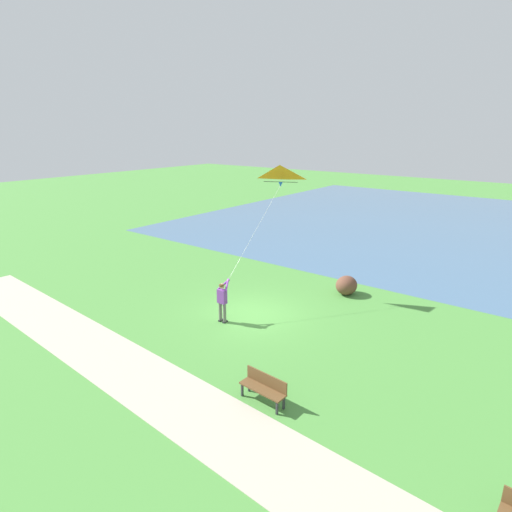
# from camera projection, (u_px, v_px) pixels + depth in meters

# --- Properties ---
(ground_plane) EXTENTS (120.00, 120.00, 0.00)m
(ground_plane) POSITION_uv_depth(u_px,v_px,m) (252.00, 314.00, 18.53)
(ground_plane) COLOR #4C8E3D
(lake_water) EXTENTS (36.00, 44.00, 0.01)m
(lake_water) POSITION_uv_depth(u_px,v_px,m) (472.00, 228.00, 34.75)
(lake_water) COLOR #476B8E
(lake_water) RESTS_ON ground
(walkway_path) EXTENTS (4.09, 32.08, 0.02)m
(walkway_path) POSITION_uv_depth(u_px,v_px,m) (177.00, 400.00, 12.64)
(walkway_path) COLOR #B7AD99
(walkway_path) RESTS_ON ground
(person_kite_flyer) EXTENTS (0.61, 0.52, 1.83)m
(person_kite_flyer) POSITION_uv_depth(u_px,v_px,m) (222.00, 299.00, 17.52)
(person_kite_flyer) COLOR #232328
(person_kite_flyer) RESTS_ON ground
(flying_kite) EXTENTS (4.11, 1.78, 4.46)m
(flying_kite) POSITION_uv_depth(u_px,v_px,m) (280.00, 177.00, 18.97)
(flying_kite) COLOR orange
(park_bench_near_walkway) EXTENTS (0.52, 1.52, 0.88)m
(park_bench_near_walkway) POSITION_uv_depth(u_px,v_px,m) (264.00, 386.00, 12.47)
(park_bench_near_walkway) COLOR brown
(park_bench_near_walkway) RESTS_ON ground
(lakeside_shrub) EXTENTS (1.14, 1.01, 0.94)m
(lakeside_shrub) POSITION_uv_depth(u_px,v_px,m) (346.00, 285.00, 20.65)
(lakeside_shrub) COLOR brown
(lakeside_shrub) RESTS_ON ground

